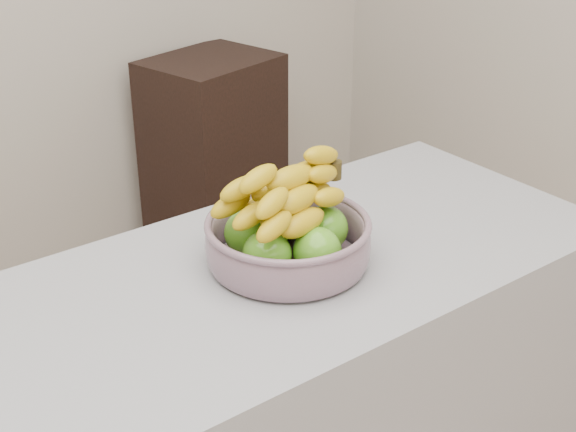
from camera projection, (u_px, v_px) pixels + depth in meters
name	position (u px, v px, depth m)	size (l,w,h in m)	color
cabinet	(214.00, 163.00, 3.18)	(0.47, 0.38, 0.85)	black
fruit_bowl	(288.00, 235.00, 1.49)	(0.31, 0.31, 0.20)	#8B93A7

